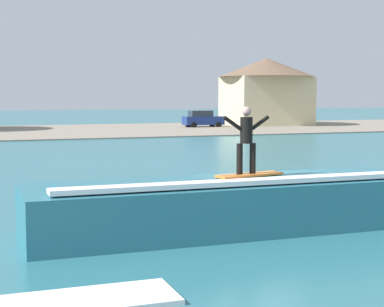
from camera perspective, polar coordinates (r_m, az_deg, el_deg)
name	(u,v)px	position (r m, az deg, el deg)	size (l,w,h in m)	color
ground_plane	(253,216)	(18.28, 5.62, -5.76)	(260.00, 260.00, 0.00)	#2B6975
wave_crest	(231,204)	(16.33, 3.63, -4.65)	(10.72, 2.97, 1.45)	#296A7A
surfboard	(250,175)	(16.04, 5.33, -1.96)	(1.93, 0.82, 0.06)	orange
surfer	(246,136)	(15.92, 5.02, 1.60)	(1.29, 0.32, 1.73)	black
shoreline_bank	(53,131)	(61.26, -12.68, 2.02)	(120.00, 23.36, 0.10)	gray
car_far_shore	(203,119)	(67.02, 0.98, 3.20)	(4.34, 2.03, 1.86)	navy
house_gabled_white	(266,87)	(71.90, 6.86, 6.08)	(11.03, 11.03, 7.71)	beige
whitewater_patch	(83,301)	(10.94, -9.97, -13.24)	(3.19, 1.32, 0.10)	white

